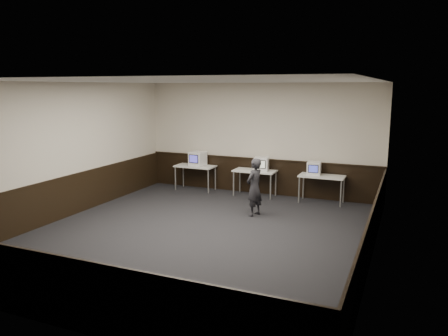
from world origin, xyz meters
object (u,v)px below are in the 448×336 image
(desk_center, at_px, (255,173))
(emac_left, at_px, (198,159))
(emac_right, at_px, (314,168))
(desk_left, at_px, (195,168))
(emac_center, at_px, (262,164))
(desk_right, at_px, (322,178))
(person, at_px, (254,187))

(desk_center, xyz_separation_m, emac_left, (-1.84, 0.04, 0.28))
(desk_center, bearing_deg, emac_right, 0.08)
(desk_center, distance_m, emac_right, 1.70)
(desk_left, relative_size, emac_right, 2.92)
(emac_left, height_order, emac_center, emac_left)
(desk_right, height_order, emac_right, emac_right)
(desk_center, height_order, emac_right, emac_right)
(emac_left, bearing_deg, person, -30.97)
(emac_left, relative_size, person, 0.35)
(desk_left, xyz_separation_m, emac_center, (2.09, 0.02, 0.27))
(desk_center, bearing_deg, desk_right, 0.00)
(emac_center, height_order, person, person)
(emac_center, bearing_deg, emac_left, 169.38)
(emac_left, relative_size, emac_center, 1.05)
(person, bearing_deg, emac_left, -110.86)
(desk_left, height_order, emac_left, emac_left)
(desk_right, height_order, emac_left, emac_left)
(desk_left, distance_m, person, 3.12)
(desk_left, distance_m, desk_right, 3.80)
(desk_left, bearing_deg, emac_left, 34.66)
(desk_center, distance_m, person, 1.94)
(desk_left, distance_m, emac_left, 0.29)
(person, bearing_deg, desk_center, -144.70)
(emac_left, distance_m, person, 3.11)
(desk_center, height_order, person, person)
(desk_right, distance_m, emac_center, 1.73)
(emac_left, bearing_deg, emac_center, 5.78)
(desk_left, distance_m, emac_center, 2.11)
(emac_center, bearing_deg, desk_left, 170.59)
(emac_left, relative_size, emac_right, 1.20)
(desk_right, bearing_deg, emac_left, 179.33)
(emac_center, bearing_deg, emac_right, -10.82)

